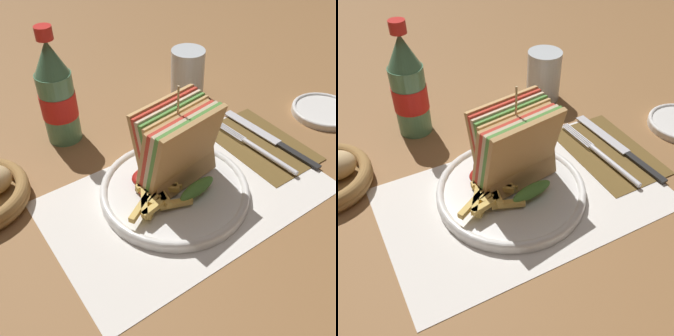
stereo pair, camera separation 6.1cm
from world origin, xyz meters
TOP-DOWN VIEW (x-y plane):
  - ground_plane at (0.00, 0.00)m, footprint 4.00×4.00m
  - placemat at (0.02, -0.00)m, footprint 0.44×0.27m
  - plate_main at (0.00, 0.02)m, footprint 0.23×0.23m
  - club_sandwich at (0.01, 0.03)m, footprint 0.14×0.11m
  - fries_pile at (-0.04, 0.01)m, footprint 0.13×0.08m
  - ketchup_blob at (-0.03, 0.05)m, footprint 0.05×0.04m
  - napkin at (0.20, 0.03)m, footprint 0.13×0.20m
  - fork at (0.18, 0.01)m, footprint 0.02×0.20m
  - knife at (0.23, 0.03)m, footprint 0.03×0.22m
  - coke_bottle_near at (-0.08, 0.26)m, footprint 0.06×0.06m
  - glass_near at (0.20, 0.24)m, footprint 0.07×0.07m
  - side_saucer at (0.38, 0.03)m, footprint 0.13×0.13m

SIDE VIEW (x-z plane):
  - ground_plane at x=0.00m, z-range 0.00..0.00m
  - placemat at x=0.02m, z-range 0.00..0.00m
  - napkin at x=0.20m, z-range 0.00..0.00m
  - knife at x=0.23m, z-range 0.00..0.01m
  - side_saucer at x=0.38m, z-range 0.00..0.01m
  - fork at x=0.18m, z-range 0.00..0.01m
  - plate_main at x=0.00m, z-range 0.00..0.02m
  - ketchup_blob at x=-0.03m, z-range 0.02..0.04m
  - fries_pile at x=-0.04m, z-range 0.02..0.04m
  - glass_near at x=0.20m, z-range 0.00..0.10m
  - club_sandwich at x=0.01m, z-range 0.00..0.16m
  - coke_bottle_near at x=-0.08m, z-range -0.01..0.20m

